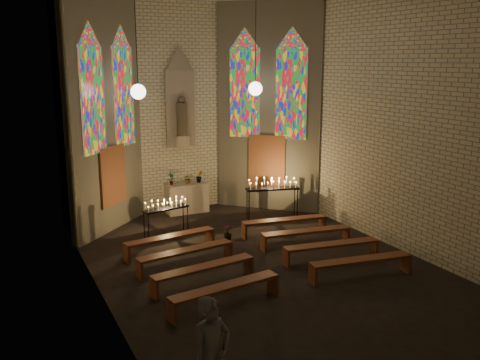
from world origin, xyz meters
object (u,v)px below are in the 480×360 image
object	(u,v)px
aisle_flower_pot	(228,233)
votive_stand_left	(166,206)
altar	(187,198)
votive_stand_right	(272,186)
visitor	(212,358)

from	to	relation	value
aisle_flower_pot	votive_stand_left	world-z (taller)	votive_stand_left
altar	votive_stand_left	xyz separation A→B (m)	(-1.40, -2.03, 0.39)
aisle_flower_pot	votive_stand_right	size ratio (longest dim) A/B	0.24
aisle_flower_pot	votive_stand_left	distance (m)	2.00
aisle_flower_pot	votive_stand_left	size ratio (longest dim) A/B	0.30
altar	votive_stand_left	bearing A→B (deg)	-124.55
aisle_flower_pot	votive_stand_right	xyz separation A→B (m)	(2.22, 1.35, 0.88)
altar	visitor	world-z (taller)	visitor
altar	votive_stand_left	distance (m)	2.50
votive_stand_left	aisle_flower_pot	bearing A→B (deg)	-50.21
altar	votive_stand_right	distance (m)	3.00
visitor	votive_stand_right	bearing A→B (deg)	38.00
visitor	votive_stand_left	bearing A→B (deg)	58.49
votive_stand_right	visitor	xyz separation A→B (m)	(-5.67, -8.38, -0.16)
votive_stand_right	visitor	distance (m)	10.12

